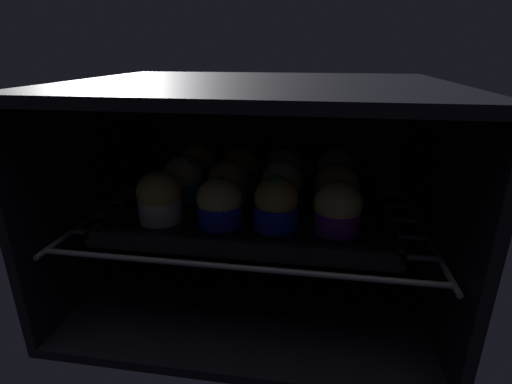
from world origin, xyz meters
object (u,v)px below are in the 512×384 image
muffin_row1_col0 (184,179)px  muffin_row1_col2 (282,184)px  muffin_row0_col0 (160,198)px  muffin_row0_col1 (220,204)px  baking_tray (256,206)px  muffin_row2_col2 (284,170)px  muffin_row2_col3 (335,172)px  muffin_row1_col1 (228,184)px  muffin_row1_col3 (336,188)px  muffin_row0_col2 (276,204)px  muffin_row2_col0 (197,165)px  muffin_row2_col1 (240,168)px  muffin_row0_col3 (338,208)px

muffin_row1_col0 → muffin_row1_col2: size_ratio=0.95×
muffin_row0_col0 → muffin_row0_col1: 9.47cm
baking_tray → muffin_row1_col2: muffin_row1_col2 is taller
muffin_row1_col2 → muffin_row0_col1: bearing=-131.6°
muffin_row0_col0 → muffin_row1_col2: (17.86, 9.33, 0.06)cm
muffin_row2_col2 → muffin_row2_col3: muffin_row2_col3 is taller
muffin_row0_col1 → muffin_row2_col2: 19.62cm
baking_tray → muffin_row0_col0: bearing=-146.3°
muffin_row1_col1 → muffin_row2_col3: muffin_row2_col3 is taller
muffin_row1_col3 → baking_tray: bearing=179.9°
muffin_row0_col2 → muffin_row2_col0: (-17.38, 17.45, 0.12)cm
muffin_row1_col3 → muffin_row2_col2: same height
muffin_row0_col1 → muffin_row2_col0: muffin_row2_col0 is taller
baking_tray → muffin_row1_col1: size_ratio=5.73×
baking_tray → muffin_row1_col1: bearing=-176.6°
muffin_row0_col1 → muffin_row2_col0: size_ratio=0.92×
baking_tray → muffin_row2_col0: (-13.03, 8.77, 4.37)cm
muffin_row0_col0 → muffin_row2_col2: 24.97cm
muffin_row1_col2 → muffin_row2_col1: bearing=135.9°
muffin_row0_col0 → muffin_row0_col2: muffin_row0_col2 is taller
baking_tray → muffin_row0_col2: size_ratio=5.13×
baking_tray → muffin_row1_col3: size_ratio=5.48×
muffin_row2_col2 → baking_tray: bearing=-114.8°
muffin_row0_col1 → muffin_row1_col0: 12.87cm
muffin_row0_col1 → muffin_row2_col1: bearing=91.6°
muffin_row2_col0 → muffin_row2_col3: 26.39cm
muffin_row2_col2 → muffin_row2_col0: bearing=179.9°
muffin_row0_col1 → muffin_row1_col3: 19.67cm
muffin_row0_col3 → muffin_row1_col0: 27.56cm
muffin_row2_col1 → muffin_row1_col2: bearing=-44.1°
muffin_row0_col2 → muffin_row1_col3: muffin_row0_col2 is taller
muffin_row1_col2 → muffin_row2_col0: size_ratio=1.00×
muffin_row0_col1 → muffin_row1_col1: size_ratio=1.01×
baking_tray → muffin_row2_col3: size_ratio=5.23×
muffin_row0_col1 → muffin_row2_col2: bearing=65.7°
baking_tray → muffin_row2_col1: 10.77cm
muffin_row0_col2 → muffin_row2_col3: 19.80cm
muffin_row0_col0 → muffin_row0_col1: size_ratio=1.04×
muffin_row0_col3 → muffin_row1_col0: muffin_row1_col0 is taller
baking_tray → muffin_row0_col1: muffin_row0_col1 is taller
muffin_row2_col3 → muffin_row1_col3: bearing=-89.8°
muffin_row2_col0 → muffin_row2_col3: size_ratio=1.00×
muffin_row0_col3 → muffin_row1_col1: muffin_row0_col3 is taller
muffin_row1_col3 → muffin_row1_col0: bearing=179.4°
muffin_row1_col1 → muffin_row2_col1: 9.22cm
muffin_row1_col1 → muffin_row1_col3: bearing=0.8°
muffin_row2_col0 → muffin_row2_col2: size_ratio=1.05×
muffin_row0_col2 → muffin_row1_col3: size_ratio=1.07×
muffin_row1_col0 → muffin_row1_col2: muffin_row1_col2 is taller
baking_tray → muffin_row0_col0: muffin_row0_col0 is taller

